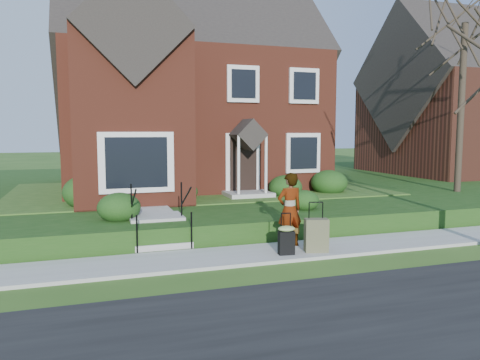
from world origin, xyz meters
name	(u,v)px	position (x,y,z in m)	size (l,w,h in m)	color
ground	(275,254)	(0.00, 0.00, 0.00)	(120.00, 120.00, 0.00)	#2D5119
street	(416,344)	(0.00, -5.00, 0.01)	(60.00, 6.00, 0.01)	black
sidewalk	(275,252)	(0.00, 0.00, 0.04)	(60.00, 1.60, 0.08)	#9E9B93
terrace	(265,185)	(4.00, 10.90, 0.30)	(44.00, 20.00, 0.60)	#183D10
walkway	(144,203)	(-2.50, 5.00, 0.63)	(1.20, 6.00, 0.06)	#9E9B93
main_house	(183,75)	(-0.21, 9.61, 5.26)	(10.40, 10.20, 9.40)	maroon
neighbour_house	(465,89)	(16.00, 11.00, 5.25)	(9.40, 8.00, 9.20)	brown
front_steps	(159,226)	(-2.50, 1.84, 0.47)	(1.40, 2.02, 1.50)	#9E9B93
foundation_shrubs	(207,188)	(-0.47, 4.72, 1.07)	(10.15, 4.31, 1.12)	black
woman	(290,210)	(0.52, 0.35, 1.00)	(0.67, 0.44, 1.83)	#999999
suitcase_black	(286,238)	(0.11, -0.38, 0.46)	(0.44, 0.37, 0.97)	black
suitcase_olive	(316,235)	(0.89, -0.36, 0.48)	(0.61, 0.44, 1.18)	brown
tree_gap	(466,6)	(9.38, 4.28, 7.54)	(6.95, 6.95, 9.92)	#423628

